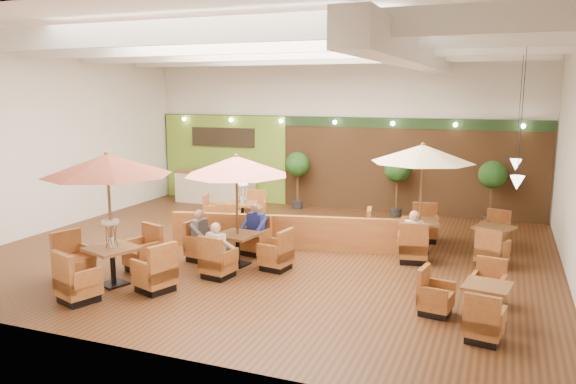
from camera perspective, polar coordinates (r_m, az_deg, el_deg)
The scene contains 17 objects.
room at distance 15.15m, azimuth 0.81°, elevation 8.42°, with size 14.04×14.00×5.52m.
service_counter at distance 20.92m, azimuth -7.43°, elevation 0.44°, with size 3.00×0.75×1.18m.
booth_divider at distance 14.72m, azimuth 0.46°, elevation -4.15°, with size 6.52×0.18×0.90m, color brown.
table_0 at distance 12.29m, azimuth -17.73°, elevation -0.46°, with size 3.00×3.00×2.89m.
table_1 at distance 13.17m, azimuth -5.22°, elevation 0.19°, with size 2.69×2.69×2.68m.
table_2 at distance 14.66m, azimuth 13.15°, elevation 1.80°, with size 2.75×2.87×2.84m.
table_3 at distance 17.25m, azimuth -5.39°, elevation -2.05°, with size 1.92×2.73×1.54m.
table_4 at distance 10.90m, azimuth 18.10°, elevation -10.58°, with size 1.67×2.43×0.89m.
table_5 at distance 15.12m, azimuth 20.12°, elevation -4.74°, with size 1.10×2.72×0.96m.
topiary_0 at distance 19.65m, azimuth 0.97°, elevation 2.59°, with size 0.87×0.87×2.01m.
topiary_1 at distance 18.73m, azimuth 11.06°, elevation 2.05°, with size 0.87×0.87×2.02m.
topiary_2 at distance 18.45m, azimuth 20.05°, elevation 1.43°, with size 0.86×0.86×1.99m.
diner_0 at distance 12.55m, azimuth -7.15°, elevation -5.31°, with size 0.44×0.40×0.81m.
diner_1 at distance 14.25m, azimuth -3.39°, elevation -3.31°, with size 0.44×0.38×0.85m.
diner_2 at distance 13.85m, azimuth -8.80°, elevation -3.87°, with size 0.37×0.43×0.81m.
diner_3 at distance 13.88m, azimuth 12.61°, elevation -3.96°, with size 0.44×0.39×0.82m.
diner_4 at distance 13.88m, azimuth 12.61°, elevation -3.93°, with size 0.46×0.42×0.84m.
Camera 1 is at (5.55, -12.96, 4.11)m, focal length 35.00 mm.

